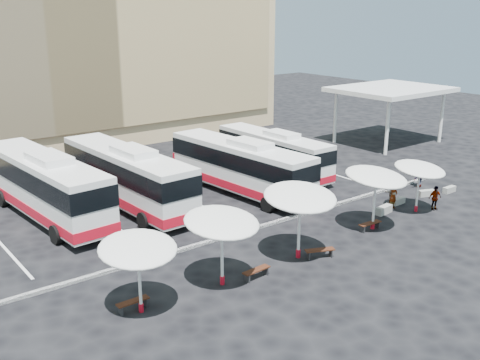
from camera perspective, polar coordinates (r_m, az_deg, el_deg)
ground at (r=31.85m, az=1.88°, el=-5.36°), size 120.00×120.00×0.00m
sandstone_building at (r=57.72m, az=-19.43°, el=16.58°), size 42.00×18.25×29.60m
service_canopy at (r=54.34m, az=15.06°, el=8.74°), size 10.00×8.00×5.20m
curb_divider at (r=32.18m, az=1.31°, el=-4.97°), size 34.00×0.25×0.15m
bay_lines at (r=37.97m, az=-5.81°, el=-1.69°), size 24.15×12.00×0.01m
bus_0 at (r=35.49m, az=-19.26°, el=-0.36°), size 3.67×13.13×4.12m
bus_1 at (r=36.16m, az=-11.46°, el=0.50°), size 3.33×12.77×4.02m
bus_2 at (r=38.01m, az=-0.01°, el=1.50°), size 3.46×12.26×3.84m
bus_3 at (r=42.58m, az=3.39°, el=2.88°), size 2.61×10.85×3.44m
sunshade_0 at (r=23.11m, az=-10.34°, el=-6.91°), size 3.56×3.59×3.35m
sunshade_1 at (r=24.95m, az=-1.87°, el=-4.35°), size 4.00×4.03×3.56m
sunshade_2 at (r=27.77m, az=6.12°, el=-1.76°), size 4.35×4.39×3.80m
sunshade_3 at (r=32.29m, az=13.66°, el=0.27°), size 4.38×4.41×3.63m
sunshade_4 at (r=35.97m, az=17.79°, el=1.04°), size 3.56×3.59×3.21m
wood_bench_0 at (r=24.42m, az=-10.82°, el=-12.16°), size 1.43×0.39×0.44m
wood_bench_1 at (r=26.59m, az=1.68°, el=-9.26°), size 1.50×0.50×0.45m
wood_bench_2 at (r=28.90m, az=8.10°, el=-7.18°), size 1.55×0.98×0.47m
wood_bench_3 at (r=32.89m, az=13.06°, el=-4.42°), size 1.51×0.50×0.46m
conc_bench_0 at (r=35.74m, az=14.41°, el=-2.96°), size 1.33×0.57×0.48m
conc_bench_1 at (r=37.72m, az=15.79°, el=-2.08°), size 1.08×0.40×0.40m
conc_bench_2 at (r=39.89m, az=18.43°, el=-1.27°), size 1.17×0.75×0.42m
conc_bench_3 at (r=41.22m, az=20.49°, el=-0.91°), size 1.08×0.36×0.40m
passenger_0 at (r=36.57m, az=15.31°, el=-1.53°), size 0.68×0.49×1.74m
passenger_1 at (r=37.47m, az=15.13°, el=-1.22°), size 0.95×0.90×1.56m
passenger_2 at (r=37.17m, az=19.21°, el=-1.74°), size 0.99×0.65×1.56m
passenger_3 at (r=41.56m, az=17.77°, el=0.51°), size 1.24×0.82×1.80m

